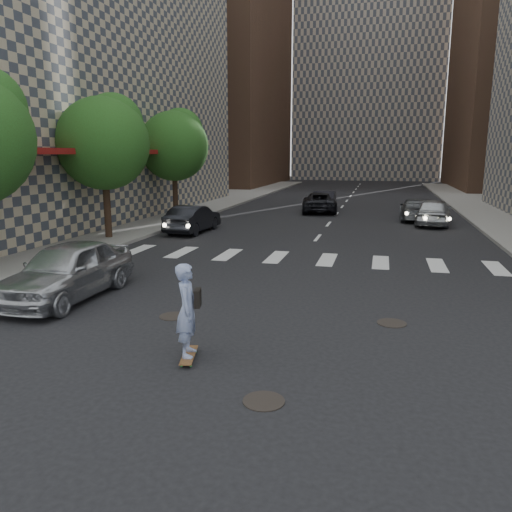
{
  "coord_description": "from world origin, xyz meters",
  "views": [
    {
      "loc": [
        2.92,
        -9.85,
        4.0
      ],
      "look_at": [
        -0.29,
        2.88,
        1.3
      ],
      "focal_mm": 35.0,
      "sensor_mm": 36.0,
      "label": 1
    }
  ],
  "objects_px": {
    "traffic_car_a": "(193,219)",
    "traffic_car_b": "(415,210)",
    "tree_c": "(175,143)",
    "skateboarder": "(188,310)",
    "traffic_car_c": "(319,202)",
    "traffic_car_e": "(325,200)",
    "tree_b": "(106,139)",
    "silver_sedan": "(67,270)",
    "traffic_car_d": "(434,212)"
  },
  "relations": [
    {
      "from": "tree_b",
      "to": "traffic_car_c",
      "type": "xyz_separation_m",
      "value": [
        8.19,
        13.68,
        -3.96
      ]
    },
    {
      "from": "tree_b",
      "to": "skateboarder",
      "type": "height_order",
      "value": "tree_b"
    },
    {
      "from": "traffic_car_c",
      "to": "traffic_car_e",
      "type": "bearing_deg",
      "value": -103.45
    },
    {
      "from": "tree_c",
      "to": "skateboarder",
      "type": "distance_m",
      "value": 22.45
    },
    {
      "from": "tree_c",
      "to": "traffic_car_c",
      "type": "bearing_deg",
      "value": 34.74
    },
    {
      "from": "skateboarder",
      "to": "traffic_car_c",
      "type": "height_order",
      "value": "skateboarder"
    },
    {
      "from": "traffic_car_b",
      "to": "tree_c",
      "type": "bearing_deg",
      "value": 12.44
    },
    {
      "from": "traffic_car_d",
      "to": "traffic_car_e",
      "type": "height_order",
      "value": "traffic_car_d"
    },
    {
      "from": "traffic_car_a",
      "to": "traffic_car_b",
      "type": "distance_m",
      "value": 13.85
    },
    {
      "from": "tree_b",
      "to": "skateboarder",
      "type": "xyz_separation_m",
      "value": [
        8.83,
        -12.33,
        -3.63
      ]
    },
    {
      "from": "tree_b",
      "to": "silver_sedan",
      "type": "bearing_deg",
      "value": -66.6
    },
    {
      "from": "tree_b",
      "to": "traffic_car_c",
      "type": "distance_m",
      "value": 16.43
    },
    {
      "from": "tree_c",
      "to": "skateboarder",
      "type": "height_order",
      "value": "tree_c"
    },
    {
      "from": "tree_c",
      "to": "silver_sedan",
      "type": "relative_size",
      "value": 1.39
    },
    {
      "from": "skateboarder",
      "to": "traffic_car_c",
      "type": "xyz_separation_m",
      "value": [
        -0.63,
        26.01,
        -0.34
      ]
    },
    {
      "from": "traffic_car_b",
      "to": "traffic_car_c",
      "type": "height_order",
      "value": "traffic_car_c"
    },
    {
      "from": "skateboarder",
      "to": "traffic_car_d",
      "type": "xyz_separation_m",
      "value": [
        6.45,
        21.19,
        -0.25
      ]
    },
    {
      "from": "tree_b",
      "to": "traffic_car_e",
      "type": "distance_m",
      "value": 17.9
    },
    {
      "from": "traffic_car_a",
      "to": "traffic_car_d",
      "type": "bearing_deg",
      "value": -152.27
    },
    {
      "from": "tree_c",
      "to": "traffic_car_a",
      "type": "height_order",
      "value": "tree_c"
    },
    {
      "from": "tree_b",
      "to": "traffic_car_c",
      "type": "height_order",
      "value": "tree_b"
    },
    {
      "from": "traffic_car_a",
      "to": "tree_b",
      "type": "bearing_deg",
      "value": 48.65
    },
    {
      "from": "silver_sedan",
      "to": "traffic_car_a",
      "type": "bearing_deg",
      "value": 95.14
    },
    {
      "from": "tree_b",
      "to": "tree_c",
      "type": "bearing_deg",
      "value": 90.0
    },
    {
      "from": "silver_sedan",
      "to": "traffic_car_a",
      "type": "relative_size",
      "value": 1.11
    },
    {
      "from": "traffic_car_d",
      "to": "traffic_car_e",
      "type": "relative_size",
      "value": 1.05
    },
    {
      "from": "traffic_car_b",
      "to": "traffic_car_e",
      "type": "distance_m",
      "value": 7.51
    },
    {
      "from": "traffic_car_a",
      "to": "traffic_car_d",
      "type": "height_order",
      "value": "traffic_car_d"
    },
    {
      "from": "traffic_car_c",
      "to": "traffic_car_d",
      "type": "relative_size",
      "value": 1.1
    },
    {
      "from": "silver_sedan",
      "to": "traffic_car_a",
      "type": "height_order",
      "value": "silver_sedan"
    },
    {
      "from": "tree_c",
      "to": "tree_b",
      "type": "bearing_deg",
      "value": -90.0
    },
    {
      "from": "silver_sedan",
      "to": "traffic_car_b",
      "type": "xyz_separation_m",
      "value": [
        10.45,
        20.0,
        -0.16
      ]
    },
    {
      "from": "tree_c",
      "to": "traffic_car_c",
      "type": "xyz_separation_m",
      "value": [
        8.19,
        5.68,
        -3.96
      ]
    },
    {
      "from": "traffic_car_b",
      "to": "traffic_car_d",
      "type": "distance_m",
      "value": 2.18
    },
    {
      "from": "tree_c",
      "to": "traffic_car_b",
      "type": "xyz_separation_m",
      "value": [
        14.41,
        2.86,
        -4.0
      ]
    },
    {
      "from": "silver_sedan",
      "to": "traffic_car_b",
      "type": "distance_m",
      "value": 22.57
    },
    {
      "from": "traffic_car_b",
      "to": "traffic_car_d",
      "type": "xyz_separation_m",
      "value": [
        0.87,
        -2.0,
        0.12
      ]
    },
    {
      "from": "tree_b",
      "to": "tree_c",
      "type": "distance_m",
      "value": 8.0
    },
    {
      "from": "tree_b",
      "to": "traffic_car_a",
      "type": "bearing_deg",
      "value": 46.11
    },
    {
      "from": "tree_c",
      "to": "traffic_car_a",
      "type": "relative_size",
      "value": 1.55
    },
    {
      "from": "skateboarder",
      "to": "traffic_car_a",
      "type": "relative_size",
      "value": 0.46
    },
    {
      "from": "skateboarder",
      "to": "traffic_car_a",
      "type": "height_order",
      "value": "skateboarder"
    },
    {
      "from": "tree_b",
      "to": "traffic_car_a",
      "type": "distance_m",
      "value": 5.81
    },
    {
      "from": "traffic_car_e",
      "to": "skateboarder",
      "type": "bearing_deg",
      "value": 88.21
    },
    {
      "from": "tree_c",
      "to": "traffic_car_e",
      "type": "height_order",
      "value": "tree_c"
    },
    {
      "from": "traffic_car_d",
      "to": "traffic_car_e",
      "type": "bearing_deg",
      "value": -35.4
    },
    {
      "from": "tree_b",
      "to": "traffic_car_b",
      "type": "xyz_separation_m",
      "value": [
        14.41,
        10.86,
        -4.0
      ]
    },
    {
      "from": "traffic_car_c",
      "to": "traffic_car_e",
      "type": "relative_size",
      "value": 1.15
    },
    {
      "from": "traffic_car_a",
      "to": "traffic_car_e",
      "type": "relative_size",
      "value": 0.99
    },
    {
      "from": "traffic_car_e",
      "to": "traffic_car_b",
      "type": "bearing_deg",
      "value": 140.79
    }
  ]
}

